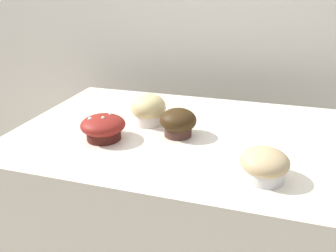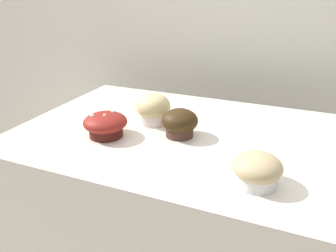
# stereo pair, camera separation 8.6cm
# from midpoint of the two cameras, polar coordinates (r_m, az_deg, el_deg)

# --- Properties ---
(wall_back) EXTENTS (3.20, 0.10, 1.80)m
(wall_back) POSITION_cam_midpoint_polar(r_m,az_deg,el_deg) (1.48, 13.67, 7.93)
(wall_back) COLOR beige
(wall_back) RESTS_ON ground
(muffin_front_center) EXTENTS (0.10, 0.10, 0.07)m
(muffin_front_center) POSITION_cam_midpoint_polar(r_m,az_deg,el_deg) (0.72, 18.56, -7.33)
(muffin_front_center) COLOR silver
(muffin_front_center) RESTS_ON display_counter
(muffin_back_left) EXTENTS (0.10, 0.10, 0.09)m
(muffin_back_left) POSITION_cam_midpoint_polar(r_m,az_deg,el_deg) (0.98, -0.09, 2.92)
(muffin_back_left) COLOR silver
(muffin_back_left) RESTS_ON display_counter
(muffin_back_right) EXTENTS (0.10, 0.10, 0.08)m
(muffin_back_right) POSITION_cam_midpoint_polar(r_m,az_deg,el_deg) (0.90, 4.79, 0.50)
(muffin_back_right) COLOR #472B22
(muffin_back_right) RESTS_ON display_counter
(muffin_front_left) EXTENTS (0.12, 0.12, 0.07)m
(muffin_front_left) POSITION_cam_midpoint_polar(r_m,az_deg,el_deg) (0.90, -8.19, 0.24)
(muffin_front_left) COLOR #481914
(muffin_front_left) RESTS_ON display_counter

